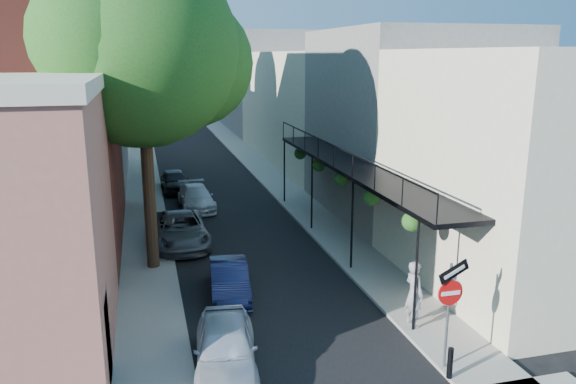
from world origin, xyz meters
TOP-DOWN VIEW (x-y plane):
  - road_surface at (0.00, 30.00)m, footprint 6.00×64.00m
  - sidewalk_left at (-4.00, 30.00)m, footprint 2.00×64.00m
  - sidewalk_right at (4.00, 30.00)m, footprint 2.00×64.00m
  - buildings_left at (-9.30, 28.76)m, footprint 10.10×59.10m
  - buildings_right at (8.99, 29.49)m, footprint 9.80×55.00m
  - sign_post at (3.16, 0.97)m, footprint 0.89×0.17m
  - bollard at (3.00, 0.50)m, footprint 0.14×0.14m
  - oak_near at (-3.37, 10.26)m, footprint 7.48×6.80m
  - oak_mid at (-3.42, 18.23)m, footprint 6.60×6.00m
  - oak_far at (-3.35, 27.27)m, footprint 7.70×7.00m
  - parked_car_a at (-2.22, 2.38)m, footprint 2.04×4.03m
  - parked_car_b at (-1.42, 6.88)m, footprint 1.55×3.60m
  - parked_car_c at (-2.60, 12.54)m, footprint 2.26×4.77m
  - parked_car_d at (-1.40, 18.12)m, footprint 1.79×4.11m
  - parked_car_e at (-2.23, 22.29)m, footprint 1.61×3.73m
  - pedestrian at (3.40, 3.24)m, footprint 0.57×0.78m

SIDE VIEW (x-z plane):
  - road_surface at x=0.00m, z-range 0.00..0.01m
  - sidewalk_left at x=-4.00m, z-range 0.00..0.12m
  - sidewalk_right at x=4.00m, z-range 0.00..0.12m
  - bollard at x=3.00m, z-range 0.12..0.92m
  - parked_car_b at x=-1.42m, z-range 0.00..1.15m
  - parked_car_d at x=-1.40m, z-range 0.00..1.18m
  - parked_car_e at x=-2.23m, z-range 0.00..1.25m
  - parked_car_a at x=-2.22m, z-range 0.00..1.31m
  - parked_car_c at x=-2.60m, z-range 0.00..1.32m
  - pedestrian at x=3.40m, z-range 0.12..2.11m
  - sign_post at x=3.16m, z-range 0.54..3.53m
  - buildings_right at x=8.99m, z-range -0.58..9.42m
  - buildings_left at x=-9.30m, z-range -1.06..10.94m
  - oak_mid at x=-3.42m, z-range 1.96..12.16m
  - oak_near at x=-3.37m, z-range 2.17..13.59m
  - oak_far at x=-3.35m, z-range 2.31..14.21m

